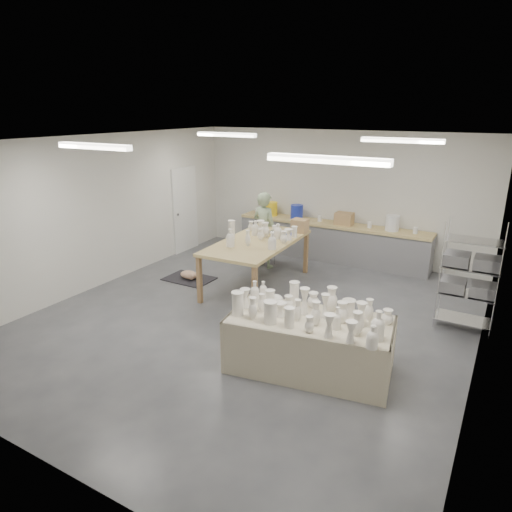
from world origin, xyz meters
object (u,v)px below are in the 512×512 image
Objects in this scene: drying_table at (310,341)px; work_table at (262,240)px; potter at (265,230)px; red_stool at (270,252)px.

work_table is at bearing 121.27° from drying_table.
drying_table is at bearing 139.09° from potter.
work_table is at bearing 128.62° from potter.
drying_table is 3.29m from work_table.
work_table is 6.96× the size of red_stool.
potter reaches higher than work_table.
potter is at bearing 117.56° from drying_table.
potter is (-2.63, 3.51, 0.43)m from drying_table.
red_stool is (-0.00, 0.27, -0.59)m from potter.
potter is at bearing -90.00° from red_stool.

